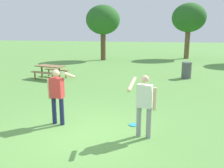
{
  "coord_description": "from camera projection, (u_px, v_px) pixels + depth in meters",
  "views": [
    {
      "loc": [
        2.37,
        -5.55,
        2.68
      ],
      "look_at": [
        0.41,
        1.77,
        1.0
      ],
      "focal_mm": 37.68,
      "sensor_mm": 36.0,
      "label": 1
    }
  ],
  "objects": [
    {
      "name": "picnic_table_near",
      "position": [
        50.0,
        69.0,
        13.7
      ],
      "size": [
        1.96,
        1.75,
        0.77
      ],
      "color": "olive",
      "rests_on": "ground"
    },
    {
      "name": "person_thrower",
      "position": [
        144.0,
        102.0,
        5.92
      ],
      "size": [
        0.66,
        0.67,
        1.64
      ],
      "color": "gray",
      "rests_on": "ground"
    },
    {
      "name": "tree_tall_left",
      "position": [
        103.0,
        20.0,
        22.18
      ],
      "size": [
        3.21,
        3.21,
        5.17
      ],
      "color": "brown",
      "rests_on": "ground"
    },
    {
      "name": "tree_broad_center",
      "position": [
        189.0,
        18.0,
        23.38
      ],
      "size": [
        3.34,
        3.34,
        5.5
      ],
      "color": "brown",
      "rests_on": "ground"
    },
    {
      "name": "trash_can_further_along",
      "position": [
        186.0,
        70.0,
        13.81
      ],
      "size": [
        0.59,
        0.59,
        0.96
      ],
      "color": "#515156",
      "rests_on": "ground"
    },
    {
      "name": "person_catcher",
      "position": [
        57.0,
        93.0,
        6.8
      ],
      "size": [
        0.66,
        0.67,
        1.64
      ],
      "color": "#1E234C",
      "rests_on": "ground"
    },
    {
      "name": "frisbee",
      "position": [
        133.0,
        125.0,
        6.91
      ],
      "size": [
        0.26,
        0.26,
        0.03
      ],
      "primitive_type": "cylinder",
      "color": "#2D9EDB",
      "rests_on": "ground"
    },
    {
      "name": "ground_plane",
      "position": [
        81.0,
        132.0,
        6.42
      ],
      "size": [
        120.0,
        120.0,
        0.0
      ],
      "primitive_type": "plane",
      "color": "#609947"
    }
  ]
}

